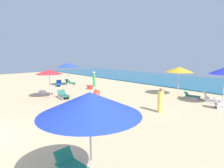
# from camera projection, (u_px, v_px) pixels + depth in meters

# --- Properties ---
(ocean) EXTENTS (60.00, 12.40, 0.12)m
(ocean) POSITION_uv_depth(u_px,v_px,m) (206.00, 83.00, 23.55)
(ocean) COLOR #186488
(ocean) RESTS_ON ground_plane
(umbrella_0) EXTENTS (2.31, 2.31, 2.67)m
(umbrella_0) POSITION_uv_depth(u_px,v_px,m) (68.00, 65.00, 21.33)
(umbrella_0) COLOR silver
(umbrella_0) RESTS_ON ground_plane
(lounge_chair_0_0) EXTENTS (1.37, 0.97, 0.62)m
(lounge_chair_0_0) POSITION_uv_depth(u_px,v_px,m) (70.00, 82.00, 22.84)
(lounge_chair_0_0) COLOR silver
(lounge_chair_0_0) RESTS_ON ground_plane
(lounge_chair_0_1) EXTENTS (1.53, 1.21, 0.62)m
(lounge_chair_0_1) POSITION_uv_depth(u_px,v_px,m) (59.00, 84.00, 21.81)
(lounge_chair_0_1) COLOR silver
(lounge_chair_0_1) RESTS_ON ground_plane
(umbrella_1) EXTENTS (2.35, 2.35, 2.54)m
(umbrella_1) POSITION_uv_depth(u_px,v_px,m) (179.00, 69.00, 16.20)
(umbrella_1) COLOR silver
(umbrella_1) RESTS_ON ground_plane
(lounge_chair_1_0) EXTENTS (1.32, 0.86, 0.58)m
(lounge_chair_1_0) POSITION_uv_depth(u_px,v_px,m) (191.00, 96.00, 15.36)
(lounge_chair_1_0) COLOR silver
(lounge_chair_1_0) RESTS_ON ground_plane
(lounge_chair_2_0) EXTENTS (1.39, 0.87, 0.79)m
(lounge_chair_2_0) POSITION_uv_depth(u_px,v_px,m) (211.00, 98.00, 14.39)
(lounge_chair_2_0) COLOR silver
(lounge_chair_2_0) RESTS_ON ground_plane
(lounge_chair_2_1) EXTENTS (1.47, 1.22, 0.70)m
(lounge_chair_2_1) POSITION_uv_depth(u_px,v_px,m) (224.00, 105.00, 12.49)
(lounge_chair_2_1) COLOR silver
(lounge_chair_2_1) RESTS_ON ground_plane
(umbrella_3) EXTENTS (2.09, 2.09, 2.38)m
(umbrella_3) POSITION_uv_depth(u_px,v_px,m) (49.00, 72.00, 15.13)
(umbrella_3) COLOR silver
(umbrella_3) RESTS_ON ground_plane
(lounge_chair_3_0) EXTENTS (1.43, 0.83, 0.65)m
(lounge_chair_3_0) POSITION_uv_depth(u_px,v_px,m) (64.00, 95.00, 15.42)
(lounge_chair_3_0) COLOR silver
(lounge_chair_3_0) RESTS_ON ground_plane
(umbrella_4) EXTENTS (2.41, 2.41, 2.71)m
(umbrella_4) POSITION_uv_depth(u_px,v_px,m) (90.00, 104.00, 4.32)
(umbrella_4) COLOR silver
(umbrella_4) RESTS_ON ground_plane
(lounge_chair_4_0) EXTENTS (1.38, 0.68, 0.67)m
(lounge_chair_4_0) POSITION_uv_depth(u_px,v_px,m) (73.00, 168.00, 5.51)
(lounge_chair_4_0) COLOR silver
(lounge_chair_4_0) RESTS_ON ground_plane
(beachgoer_0) EXTENTS (0.32, 0.32, 1.71)m
(beachgoer_0) POSITION_uv_depth(u_px,v_px,m) (94.00, 79.00, 21.15)
(beachgoer_0) COLOR #3DA160
(beachgoer_0) RESTS_ON ground_plane
(beachgoer_1) EXTENTS (0.49, 0.49, 1.56)m
(beachgoer_1) POSITION_uv_depth(u_px,v_px,m) (97.00, 101.00, 11.78)
(beachgoer_1) COLOR #E14F44
(beachgoer_1) RESTS_ON ground_plane
(beachgoer_2) EXTENTS (0.47, 0.47, 1.54)m
(beachgoer_2) POSITION_uv_depth(u_px,v_px,m) (161.00, 101.00, 11.64)
(beachgoer_2) COLOR #F9D763
(beachgoer_2) RESTS_ON ground_plane
(cooler_box_0) EXTENTS (0.54, 0.60, 0.39)m
(cooler_box_0) POSITION_uv_depth(u_px,v_px,m) (90.00, 87.00, 19.68)
(cooler_box_0) COLOR red
(cooler_box_0) RESTS_ON ground_plane
(cooler_box_1) EXTENTS (0.64, 0.57, 0.38)m
(cooler_box_1) POSITION_uv_depth(u_px,v_px,m) (42.00, 93.00, 16.89)
(cooler_box_1) COLOR silver
(cooler_box_1) RESTS_ON ground_plane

